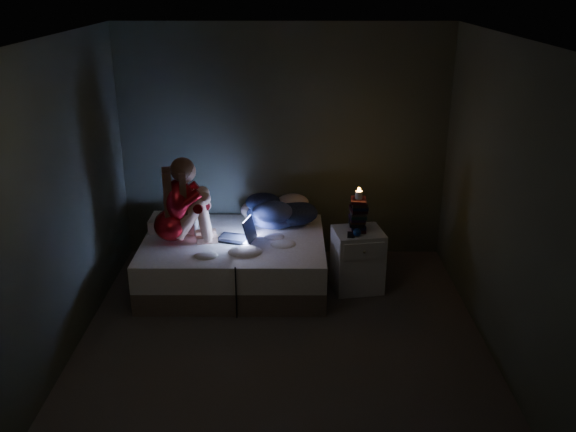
{
  "coord_description": "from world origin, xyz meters",
  "views": [
    {
      "loc": [
        0.07,
        -4.71,
        3.02
      ],
      "look_at": [
        0.05,
        1.0,
        0.8
      ],
      "focal_mm": 38.4,
      "sensor_mm": 36.0,
      "label": 1
    }
  ],
  "objects_px": {
    "laptop": "(235,228)",
    "nightstand": "(357,260)",
    "candle": "(359,196)",
    "phone": "(349,234)",
    "woman": "(170,201)",
    "bed": "(235,261)"
  },
  "relations": [
    {
      "from": "laptop",
      "to": "nightstand",
      "type": "relative_size",
      "value": 0.57
    },
    {
      "from": "laptop",
      "to": "nightstand",
      "type": "xyz_separation_m",
      "value": [
        1.25,
        -0.07,
        -0.32
      ]
    },
    {
      "from": "woman",
      "to": "laptop",
      "type": "bearing_deg",
      "value": -6.58
    },
    {
      "from": "nightstand",
      "to": "phone",
      "type": "relative_size",
      "value": 4.57
    },
    {
      "from": "laptop",
      "to": "phone",
      "type": "bearing_deg",
      "value": 7.62
    },
    {
      "from": "bed",
      "to": "nightstand",
      "type": "height_order",
      "value": "nightstand"
    },
    {
      "from": "bed",
      "to": "woman",
      "type": "relative_size",
      "value": 2.09
    },
    {
      "from": "bed",
      "to": "nightstand",
      "type": "distance_m",
      "value": 1.28
    },
    {
      "from": "nightstand",
      "to": "phone",
      "type": "xyz_separation_m",
      "value": [
        -0.11,
        -0.1,
        0.33
      ]
    },
    {
      "from": "laptop",
      "to": "candle",
      "type": "height_order",
      "value": "candle"
    },
    {
      "from": "nightstand",
      "to": "woman",
      "type": "bearing_deg",
      "value": 170.04
    },
    {
      "from": "phone",
      "to": "nightstand",
      "type": "bearing_deg",
      "value": 57.3
    },
    {
      "from": "woman",
      "to": "candle",
      "type": "relative_size",
      "value": 11.07
    },
    {
      "from": "bed",
      "to": "candle",
      "type": "xyz_separation_m",
      "value": [
        1.26,
        -0.06,
        0.74
      ]
    },
    {
      "from": "bed",
      "to": "laptop",
      "type": "xyz_separation_m",
      "value": [
        0.02,
        -0.03,
        0.38
      ]
    },
    {
      "from": "woman",
      "to": "nightstand",
      "type": "relative_size",
      "value": 1.39
    },
    {
      "from": "woman",
      "to": "phone",
      "type": "height_order",
      "value": "woman"
    },
    {
      "from": "laptop",
      "to": "nightstand",
      "type": "bearing_deg",
      "value": 12.7
    },
    {
      "from": "candle",
      "to": "phone",
      "type": "height_order",
      "value": "candle"
    },
    {
      "from": "nightstand",
      "to": "candle",
      "type": "relative_size",
      "value": 7.99
    },
    {
      "from": "woman",
      "to": "nightstand",
      "type": "xyz_separation_m",
      "value": [
        1.88,
        -0.01,
        -0.63
      ]
    },
    {
      "from": "nightstand",
      "to": "laptop",
      "type": "bearing_deg",
      "value": 167.18
    }
  ]
}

